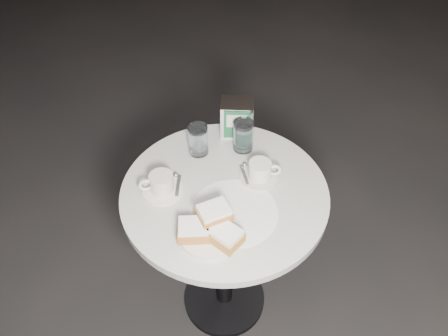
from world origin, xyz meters
TOP-DOWN VIEW (x-y plane):
  - ground at (0.00, 0.00)m, footprint 7.00×7.00m
  - cafe_table at (0.00, 0.00)m, footprint 0.70×0.70m
  - sugar_spill at (0.02, -0.10)m, footprint 0.30×0.30m
  - beignet_plate at (-0.06, -0.18)m, footprint 0.25×0.25m
  - coffee_cup_left at (-0.21, 0.01)m, footprint 0.16×0.16m
  - coffee_cup_right at (0.13, 0.05)m, footprint 0.15×0.15m
  - water_glass_left at (-0.08, 0.20)m, footprint 0.08×0.08m
  - water_glass_right at (0.08, 0.20)m, footprint 0.10×0.10m
  - napkin_dispenser at (0.07, 0.30)m, footprint 0.13×0.11m

SIDE VIEW (x-z plane):
  - ground at x=0.00m, z-range 0.00..0.00m
  - cafe_table at x=0.00m, z-range 0.17..0.92m
  - sugar_spill at x=0.02m, z-range 0.74..0.75m
  - coffee_cup_right at x=0.13m, z-range 0.74..0.81m
  - coffee_cup_left at x=-0.21m, z-range 0.74..0.81m
  - beignet_plate at x=-0.06m, z-range 0.73..0.83m
  - water_glass_left at x=-0.08m, z-range 0.74..0.86m
  - water_glass_right at x=0.08m, z-range 0.74..0.86m
  - napkin_dispenser at x=0.07m, z-range 0.75..0.89m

